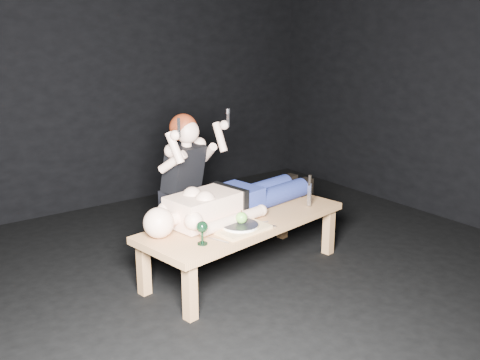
{
  "coord_description": "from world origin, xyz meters",
  "views": [
    {
      "loc": [
        -2.29,
        -2.98,
        1.91
      ],
      "look_at": [
        0.09,
        0.29,
        0.75
      ],
      "focal_mm": 40.96,
      "sensor_mm": 36.0,
      "label": 1
    }
  ],
  "objects": [
    {
      "name": "apple",
      "position": [
        -0.06,
        0.07,
        0.54
      ],
      "size": [
        0.09,
        0.09,
        0.09
      ],
      "primitive_type": "sphere",
      "color": "green",
      "rests_on": "plate"
    },
    {
      "name": "plate",
      "position": [
        -0.08,
        0.06,
        0.48
      ],
      "size": [
        0.29,
        0.29,
        0.02
      ],
      "primitive_type": "cylinder",
      "rotation": [
        0.0,
        0.0,
        0.12
      ],
      "color": "white",
      "rests_on": "serving_tray"
    },
    {
      "name": "goblet",
      "position": [
        -0.45,
        -0.01,
        0.53
      ],
      "size": [
        0.09,
        0.09,
        0.17
      ],
      "primitive_type": null,
      "rotation": [
        0.0,
        0.0,
        0.16
      ],
      "color": "black",
      "rests_on": "table"
    },
    {
      "name": "serving_tray",
      "position": [
        -0.08,
        0.06,
        0.46
      ],
      "size": [
        0.43,
        0.33,
        0.02
      ],
      "primitive_type": "cube",
      "rotation": [
        0.0,
        0.0,
        0.12
      ],
      "color": "tan",
      "rests_on": "table"
    },
    {
      "name": "carving_knife",
      "position": [
        0.69,
        0.15,
        0.59
      ],
      "size": [
        0.04,
        0.04,
        0.27
      ],
      "primitive_type": null,
      "rotation": [
        0.0,
        0.0,
        0.16
      ],
      "color": "#B2B2B7",
      "rests_on": "table"
    },
    {
      "name": "spoon_flat",
      "position": [
        0.11,
        0.11,
        0.45
      ],
      "size": [
        0.17,
        0.09,
        0.01
      ],
      "primitive_type": "cube",
      "rotation": [
        0.0,
        0.0,
        1.14
      ],
      "color": "#B2B2B7",
      "rests_on": "table"
    },
    {
      "name": "fork_flat",
      "position": [
        -0.32,
        -0.02,
        0.45
      ],
      "size": [
        0.08,
        0.18,
        0.01
      ],
      "primitive_type": "cube",
      "rotation": [
        0.0,
        0.0,
        0.36
      ],
      "color": "#B2B2B7",
      "rests_on": "table"
    },
    {
      "name": "kneeling_woman",
      "position": [
        -0.15,
        0.85,
        0.63
      ],
      "size": [
        0.84,
        0.89,
        1.26
      ],
      "primitive_type": null,
      "rotation": [
        0.0,
        0.0,
        0.25
      ],
      "color": "black",
      "rests_on": "ground"
    },
    {
      "name": "table",
      "position": [
        0.09,
        0.24,
        0.23
      ],
      "size": [
        1.8,
        0.92,
        0.45
      ],
      "primitive_type": "cube",
      "rotation": [
        0.0,
        0.0,
        0.16
      ],
      "color": "#C08047",
      "rests_on": "ground"
    },
    {
      "name": "lying_man",
      "position": [
        0.12,
        0.39,
        0.59
      ],
      "size": [
        1.9,
        0.85,
        0.28
      ],
      "primitive_type": null,
      "rotation": [
        0.0,
        0.0,
        0.16
      ],
      "color": "beige",
      "rests_on": "table"
    },
    {
      "name": "back_wall",
      "position": [
        0.0,
        2.5,
        1.5
      ],
      "size": [
        5.0,
        0.0,
        5.0
      ],
      "primitive_type": "plane",
      "rotation": [
        1.57,
        0.0,
        0.0
      ],
      "color": "black",
      "rests_on": "ground"
    },
    {
      "name": "ground",
      "position": [
        0.0,
        0.0,
        0.0
      ],
      "size": [
        5.0,
        5.0,
        0.0
      ],
      "primitive_type": "plane",
      "color": "black",
      "rests_on": "ground"
    },
    {
      "name": "knife_flat",
      "position": [
        0.14,
        0.03,
        0.45
      ],
      "size": [
        0.08,
        0.18,
        0.01
      ],
      "primitive_type": "cube",
      "rotation": [
        0.0,
        0.0,
        0.37
      ],
      "color": "#B2B2B7",
      "rests_on": "table"
    }
  ]
}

